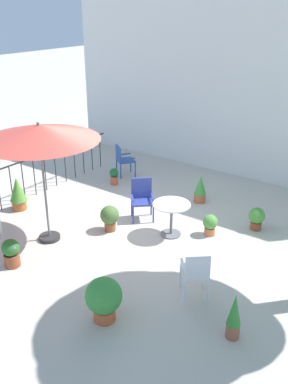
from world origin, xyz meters
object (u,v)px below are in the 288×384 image
object	(u,v)px
patio_chair_0	(123,158)
potted_plant_7	(114,176)
patio_umbrella_0	(39,134)
potted_plant_4	(11,252)
potted_plant_8	(234,316)
potted_plant_0	(18,193)
potted_plant_5	(257,218)
potted_plant_6	(110,217)
potted_plant_3	(210,224)
cafe_table_0	(171,213)
patio_chair_3	(142,196)
potted_plant_1	(104,298)
potted_plant_2	(200,189)
patio_chair_2	(196,272)

from	to	relation	value
patio_chair_0	potted_plant_7	bearing A→B (deg)	-72.81
patio_umbrella_0	potted_plant_4	size ratio (longest dim) A/B	4.50
potted_plant_7	potted_plant_8	size ratio (longest dim) A/B	0.60
potted_plant_0	potted_plant_5	bearing A→B (deg)	25.73
potted_plant_6	potted_plant_7	xyz separation A→B (m)	(-1.56, 2.04, -0.08)
potted_plant_3	potted_plant_0	bearing A→B (deg)	-159.62
potted_plant_3	potted_plant_7	world-z (taller)	potted_plant_3
cafe_table_0	patio_chair_3	bearing A→B (deg)	163.97
potted_plant_1	potted_plant_2	distance (m)	4.77
patio_chair_0	potted_plant_4	world-z (taller)	patio_chair_0
potted_plant_6	potted_plant_7	world-z (taller)	potted_plant_6
potted_plant_0	potted_plant_6	xyz separation A→B (m)	(2.43, 0.48, -0.10)
potted_plant_2	potted_plant_8	size ratio (longest dim) A/B	0.92
potted_plant_1	potted_plant_6	xyz separation A→B (m)	(-1.78, 2.25, -0.08)
potted_plant_0	patio_chair_3	bearing A→B (deg)	27.70
cafe_table_0	patio_chair_0	distance (m)	3.59
potted_plant_8	potted_plant_1	bearing A→B (deg)	-155.37
potted_plant_4	patio_chair_3	bearing A→B (deg)	75.03
potted_plant_6	potted_plant_7	distance (m)	2.57
potted_plant_5	potted_plant_8	size ratio (longest dim) A/B	0.66
potted_plant_4	potted_plant_8	distance (m)	4.25
patio_chair_3	patio_chair_2	bearing A→B (deg)	-37.19
patio_chair_0	patio_chair_2	xyz separation A→B (m)	(4.43, -3.64, 0.01)
patio_umbrella_0	potted_plant_3	world-z (taller)	patio_umbrella_0
patio_chair_0	potted_plant_6	distance (m)	3.21
patio_umbrella_0	potted_plant_2	size ratio (longest dim) A/B	3.60
patio_chair_3	potted_plant_3	xyz separation A→B (m)	(1.65, 0.21, -0.28)
patio_chair_3	potted_plant_4	distance (m)	3.16
potted_plant_3	potted_plant_6	bearing A→B (deg)	-149.12
patio_umbrella_0	potted_plant_4	world-z (taller)	patio_umbrella_0
potted_plant_8	potted_plant_4	bearing A→B (deg)	-170.39
potted_plant_8	cafe_table_0	bearing A→B (deg)	139.50
patio_chair_3	potted_plant_0	size ratio (longest dim) A/B	1.16
patio_umbrella_0	potted_plant_0	world-z (taller)	patio_umbrella_0
potted_plant_1	potted_plant_6	world-z (taller)	potted_plant_1
patio_chair_2	potted_plant_6	world-z (taller)	patio_chair_2
potted_plant_0	potted_plant_4	xyz separation A→B (m)	(1.83, -1.65, -0.14)
potted_plant_0	potted_plant_5	size ratio (longest dim) A/B	1.60
patio_chair_2	potted_plant_5	distance (m)	2.90
patio_chair_2	potted_plant_1	bearing A→B (deg)	-124.34
patio_umbrella_0	potted_plant_8	size ratio (longest dim) A/B	3.30
cafe_table_0	patio_chair_3	xyz separation A→B (m)	(-0.97, 0.28, 0.02)
patio_chair_3	potted_plant_5	size ratio (longest dim) A/B	1.85
potted_plant_0	potted_plant_1	world-z (taller)	potted_plant_0
potted_plant_2	potted_plant_7	distance (m)	2.47
patio_umbrella_0	potted_plant_4	xyz separation A→B (m)	(0.18, -1.10, -2.00)
potted_plant_0	potted_plant_8	xyz separation A→B (m)	(6.02, -0.95, -0.04)
patio_umbrella_0	potted_plant_7	world-z (taller)	patio_umbrella_0
patio_chair_0	potted_plant_5	bearing A→B (deg)	-9.95
patio_chair_3	potted_plant_7	size ratio (longest dim) A/B	2.05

